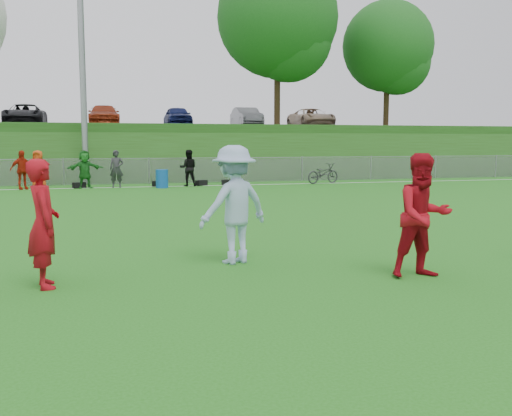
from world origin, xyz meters
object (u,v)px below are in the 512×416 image
object	(u,v)px
player_red_left	(43,224)
player_red_center	(423,216)
recycling_bin	(162,179)
bicycle	(323,173)
player_blue	(234,205)

from	to	relation	value
player_red_left	player_red_center	size ratio (longest dim) A/B	0.97
player_red_left	recycling_bin	distance (m)	17.65
player_red_left	bicycle	bearing A→B (deg)	-44.25
player_blue	recycling_bin	bearing A→B (deg)	-112.96
player_red_left	player_red_center	world-z (taller)	player_red_center
player_red_center	player_blue	distance (m)	3.10
player_blue	bicycle	distance (m)	19.00
player_red_left	player_red_center	bearing A→B (deg)	-110.59
recycling_bin	bicycle	size ratio (longest dim) A/B	0.43
player_red_left	bicycle	xyz separation A→B (m)	(11.40, 17.93, -0.41)
player_red_center	bicycle	xyz separation A→B (m)	(5.89, 18.78, -0.44)
player_blue	recycling_bin	xyz separation A→B (m)	(0.44, 16.40, -0.59)
player_blue	recycling_bin	distance (m)	16.41
player_red_left	bicycle	distance (m)	21.25
player_red_left	player_blue	size ratio (longest dim) A/B	0.91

